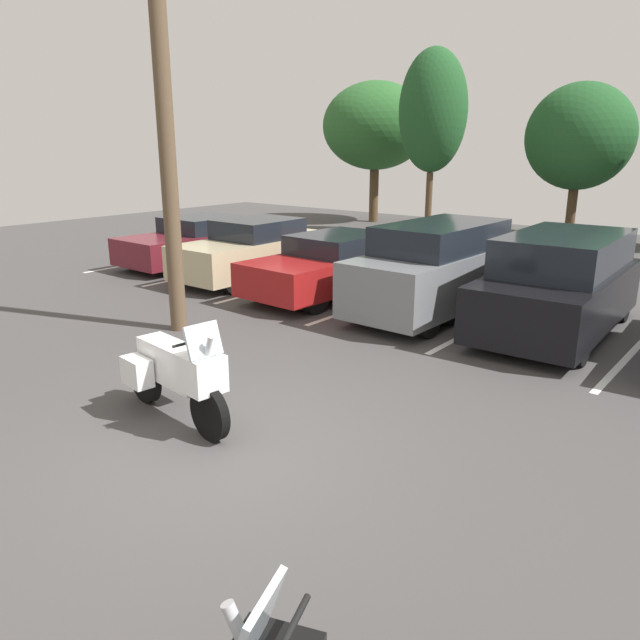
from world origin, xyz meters
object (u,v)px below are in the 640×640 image
object	(u,v)px
motorcycle_touring	(177,372)
car_red	(336,265)
car_maroon	(198,241)
utility_pole	(164,107)
car_grey	(436,268)
car_black	(560,284)
car_champagne	(256,250)

from	to	relation	value
motorcycle_touring	car_red	distance (m)	7.20
car_maroon	utility_pole	size ratio (longest dim) A/B	0.58
car_grey	motorcycle_touring	bearing A→B (deg)	-90.04
car_maroon	car_black	bearing A→B (deg)	-1.14
car_champagne	car_grey	xyz separation A→B (m)	(5.27, -0.09, 0.20)
motorcycle_touring	car_black	xyz separation A→B (m)	(2.44, 6.88, 0.25)
car_champagne	motorcycle_touring	bearing A→B (deg)	-52.00
car_red	car_black	bearing A→B (deg)	2.01
motorcycle_touring	car_grey	world-z (taller)	car_grey
car_grey	utility_pole	xyz separation A→B (m)	(-3.21, -4.11, 3.08)
car_maroon	car_red	xyz separation A→B (m)	(5.37, -0.38, 0.03)
car_champagne	utility_pole	size ratio (longest dim) A/B	0.59
car_maroon	car_champagne	size ratio (longest dim) A/B	1.00
car_maroon	car_grey	xyz separation A→B (m)	(8.01, -0.44, 0.28)
motorcycle_touring	utility_pole	xyz separation A→B (m)	(-3.20, 2.53, 3.36)
car_maroon	car_champagne	xyz separation A→B (m)	(2.74, -0.35, 0.08)
utility_pole	car_black	bearing A→B (deg)	37.62
motorcycle_touring	car_grey	bearing A→B (deg)	89.96
car_grey	car_black	distance (m)	2.44
car_maroon	car_black	size ratio (longest dim) A/B	0.97
utility_pole	motorcycle_touring	bearing A→B (deg)	-38.36
car_red	car_black	world-z (taller)	car_black
car_red	utility_pole	distance (m)	5.36
car_black	utility_pole	xyz separation A→B (m)	(-5.64, -4.34, 3.11)
car_maroon	car_black	world-z (taller)	car_black
car_grey	utility_pole	distance (m)	6.06
car_red	car_grey	xyz separation A→B (m)	(2.64, -0.05, 0.25)
car_maroon	car_grey	distance (m)	8.02
car_red	utility_pole	bearing A→B (deg)	-97.81
car_black	utility_pole	bearing A→B (deg)	-142.38
motorcycle_touring	car_grey	xyz separation A→B (m)	(0.00, 6.65, 0.27)
car_maroon	utility_pole	bearing A→B (deg)	-43.48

